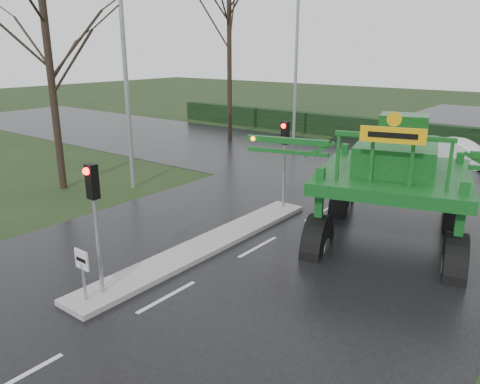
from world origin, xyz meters
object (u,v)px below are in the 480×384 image
Objects in this scene: traffic_signal_near at (94,202)px; street_light_left_near at (129,52)px; traffic_signal_mid at (285,146)px; crop_sprayer at (323,166)px; keep_left_sign at (82,267)px; white_sedan at (458,165)px; street_light_left_far at (301,51)px.

street_light_left_near is (-6.89, 7.01, 3.40)m from traffic_signal_near.
traffic_signal_mid is 0.36× the size of crop_sprayer.
traffic_signal_near is at bearing 90.00° from keep_left_sign.
traffic_signal_mid is at bearing 175.36° from white_sedan.
crop_sprayer reaches higher than white_sedan.
street_light_left_near is 1.03× the size of crop_sprayer.
crop_sprayer is at bearing -3.77° from street_light_left_near.
street_light_left_far is 17.85m from crop_sprayer.
street_light_left_near is 18.25m from white_sedan.
white_sedan is at bearing -1.27° from street_light_left_far.
traffic_signal_mid is 0.84× the size of white_sedan.
traffic_signal_near is 0.36× the size of crop_sprayer.
traffic_signal_near is 1.00× the size of traffic_signal_mid.
street_light_left_far is 11.98m from white_sedan.
street_light_left_far reaches higher than traffic_signal_near.
white_sedan is at bearing 74.18° from traffic_signal_mid.
traffic_signal_mid is at bearing -61.14° from street_light_left_far.
street_light_left_near reaches higher than crop_sprayer.
keep_left_sign is 23.11m from street_light_left_far.
street_light_left_far reaches higher than crop_sprayer.
street_light_left_near is (-6.89, -1.49, 3.40)m from traffic_signal_mid.
traffic_signal_near is at bearing -178.32° from white_sedan.
keep_left_sign is 21.58m from white_sedan.
street_light_left_near is 1.00× the size of street_light_left_far.
white_sedan is (0.72, 14.41, -2.64)m from crop_sprayer.
crop_sprayer is (2.76, 6.37, 0.05)m from traffic_signal_near.
street_light_left_far is (-6.89, 12.51, 3.40)m from traffic_signal_mid.
street_light_left_far is at bearing 118.86° from traffic_signal_mid.
white_sedan is (3.48, 20.78, -2.59)m from traffic_signal_near.
street_light_left_far is 1.03× the size of crop_sprayer.
crop_sprayer reaches higher than traffic_signal_near.
street_light_left_far is (0.00, 14.00, 0.00)m from street_light_left_near.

